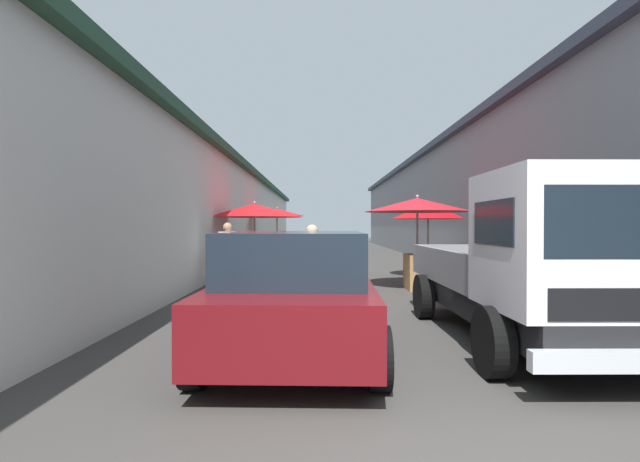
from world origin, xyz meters
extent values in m
plane|color=#3D3A38|center=(13.50, 0.00, 0.00)|extent=(90.00, 90.00, 0.00)
cube|color=silver|center=(15.75, 7.31, 1.85)|extent=(49.50, 7.00, 3.71)
cube|color=#284C38|center=(15.75, 7.31, 3.83)|extent=(49.80, 7.50, 0.24)
cube|color=gray|center=(15.75, -7.31, 2.32)|extent=(49.50, 7.00, 4.65)
cube|color=#383D4C|center=(15.75, -7.31, 4.77)|extent=(49.80, 7.50, 0.24)
cylinder|color=#9E9EA3|center=(9.15, -1.47, 1.09)|extent=(0.06, 0.06, 2.19)
cone|color=red|center=(9.15, -1.47, 2.02)|extent=(2.54, 2.54, 0.33)
sphere|color=#9E9EA3|center=(9.15, -1.47, 2.23)|extent=(0.07, 0.07, 0.07)
cube|color=#9E7547|center=(9.09, -1.56, 0.42)|extent=(0.88, 0.73, 0.84)
sphere|color=orange|center=(8.94, -1.72, 0.89)|extent=(0.09, 0.09, 0.09)
sphere|color=orange|center=(9.39, -1.75, 0.89)|extent=(0.09, 0.09, 0.09)
sphere|color=orange|center=(9.36, -1.75, 0.89)|extent=(0.09, 0.09, 0.09)
cylinder|color=#9E9EA3|center=(18.14, 2.68, 1.13)|extent=(0.06, 0.06, 2.25)
cone|color=red|center=(18.14, 2.68, 2.10)|extent=(2.34, 2.34, 0.31)
sphere|color=#9E9EA3|center=(18.14, 2.68, 2.29)|extent=(0.07, 0.07, 0.07)
cube|color=olive|center=(17.95, 2.65, 0.37)|extent=(0.77, 0.59, 0.74)
sphere|color=orange|center=(17.79, 2.58, 0.78)|extent=(0.09, 0.09, 0.09)
sphere|color=orange|center=(18.03, 2.81, 0.78)|extent=(0.09, 0.09, 0.09)
sphere|color=orange|center=(17.84, 2.52, 0.78)|extent=(0.09, 0.09, 0.09)
cylinder|color=#9E9EA3|center=(11.93, 2.81, 1.09)|extent=(0.06, 0.06, 2.18)
cone|color=red|center=(11.93, 2.81, 1.98)|extent=(2.88, 2.88, 0.40)
sphere|color=#9E9EA3|center=(11.93, 2.81, 2.22)|extent=(0.07, 0.07, 0.07)
cube|color=#9E7547|center=(11.91, 2.87, 0.40)|extent=(0.74, 0.62, 0.80)
sphere|color=orange|center=(11.80, 2.66, 0.85)|extent=(0.09, 0.09, 0.09)
sphere|color=orange|center=(12.13, 2.89, 0.85)|extent=(0.09, 0.09, 0.09)
sphere|color=orange|center=(11.96, 2.69, 0.85)|extent=(0.09, 0.09, 0.09)
cylinder|color=#9E9EA3|center=(11.76, -2.32, 1.10)|extent=(0.06, 0.06, 2.19)
cone|color=red|center=(11.76, -2.32, 1.96)|extent=(2.12, 2.12, 0.46)
sphere|color=#9E9EA3|center=(11.76, -2.32, 2.23)|extent=(0.07, 0.07, 0.07)
cube|color=#9E7547|center=(11.52, -2.37, 0.39)|extent=(0.99, 0.69, 0.78)
sphere|color=orange|center=(11.19, -2.55, 0.83)|extent=(0.09, 0.09, 0.09)
sphere|color=orange|center=(11.74, -2.24, 0.83)|extent=(0.09, 0.09, 0.09)
sphere|color=orange|center=(11.44, -2.54, 0.88)|extent=(0.09, 0.09, 0.09)
cube|color=#600F14|center=(3.49, 1.16, 0.57)|extent=(3.95, 1.84, 0.64)
cube|color=#19232D|center=(3.34, 1.16, 1.17)|extent=(2.39, 1.58, 0.56)
cube|color=black|center=(5.40, 1.10, 0.35)|extent=(0.15, 1.65, 0.20)
cube|color=silver|center=(5.44, 1.68, 0.63)|extent=(0.07, 0.24, 0.14)
cube|color=silver|center=(5.40, 0.51, 0.63)|extent=(0.07, 0.24, 0.14)
cylinder|color=black|center=(4.84, 1.97, 0.30)|extent=(0.61, 0.22, 0.60)
cylinder|color=black|center=(4.79, 0.26, 0.30)|extent=(0.61, 0.22, 0.60)
cylinder|color=black|center=(2.19, 2.06, 0.30)|extent=(0.61, 0.22, 0.60)
cylinder|color=black|center=(2.14, 0.34, 0.30)|extent=(0.61, 0.22, 0.60)
cube|color=black|center=(4.15, -1.72, 0.50)|extent=(4.81, 1.49, 0.36)
cube|color=silver|center=(2.52, -1.72, 1.38)|extent=(1.54, 1.76, 1.40)
cube|color=#19232D|center=(1.78, -1.72, 1.55)|extent=(0.07, 1.47, 0.63)
cube|color=#19232D|center=(2.52, -1.72, 1.55)|extent=(1.05, 1.78, 0.45)
cube|color=black|center=(1.77, -1.72, 0.86)|extent=(0.07, 1.40, 0.28)
cube|color=silver|center=(1.69, -1.73, 0.40)|extent=(0.13, 1.75, 0.18)
cube|color=gray|center=(4.97, -2.53, 0.93)|extent=(3.16, 0.07, 0.50)
cube|color=gray|center=(4.96, -0.89, 0.93)|extent=(3.16, 0.07, 0.50)
cube|color=gray|center=(6.52, -1.71, 0.93)|extent=(0.07, 1.65, 0.50)
cylinder|color=black|center=(2.51, -0.85, 0.36)|extent=(0.72, 0.22, 0.72)
cylinder|color=black|center=(5.59, -2.58, 0.36)|extent=(0.72, 0.22, 0.72)
cylinder|color=black|center=(5.58, -0.83, 0.36)|extent=(0.72, 0.22, 0.72)
cylinder|color=#665B4C|center=(6.01, 1.06, 0.38)|extent=(0.14, 0.14, 0.76)
cylinder|color=#665B4C|center=(5.89, 0.96, 0.38)|extent=(0.14, 0.14, 0.76)
cube|color=#4C8C59|center=(5.95, 1.01, 1.05)|extent=(0.48, 0.43, 0.57)
sphere|color=tan|center=(5.95, 1.01, 1.44)|extent=(0.21, 0.21, 0.21)
cylinder|color=#4C8C59|center=(6.17, 1.17, 1.08)|extent=(0.08, 0.08, 0.51)
cylinder|color=#4C8C59|center=(5.73, 0.85, 1.08)|extent=(0.08, 0.08, 0.51)
cylinder|color=#232328|center=(9.15, 3.03, 0.39)|extent=(0.14, 0.14, 0.79)
cylinder|color=#232328|center=(9.26, 3.15, 0.39)|extent=(0.14, 0.14, 0.79)
cube|color=white|center=(9.21, 3.09, 1.09)|extent=(0.45, 0.48, 0.59)
sphere|color=#A57A5B|center=(9.21, 3.09, 1.49)|extent=(0.22, 0.22, 0.22)
cylinder|color=white|center=(9.02, 2.88, 1.12)|extent=(0.08, 0.08, 0.53)
cylinder|color=white|center=(9.39, 3.30, 1.12)|extent=(0.08, 0.08, 0.53)
cylinder|color=black|center=(15.98, 1.82, 0.22)|extent=(0.45, 0.20, 0.44)
cylinder|color=black|center=(14.78, 2.15, 0.22)|extent=(0.45, 0.22, 0.44)
cube|color=red|center=(15.33, 2.00, 0.27)|extent=(0.94, 0.51, 0.08)
ellipsoid|color=black|center=(15.04, 2.08, 0.64)|extent=(0.61, 0.40, 0.20)
cube|color=red|center=(15.93, 1.83, 0.67)|extent=(0.22, 0.35, 0.56)
cylinder|color=silver|center=(15.87, 1.85, 0.77)|extent=(0.28, 0.13, 0.68)
cylinder|color=black|center=(15.79, 1.87, 1.12)|extent=(0.54, 0.18, 0.04)
cylinder|color=#1E8C3F|center=(13.21, 1.39, 0.42)|extent=(0.30, 0.30, 0.03)
cylinder|color=#1E8C3F|center=(13.32, 1.39, 0.21)|extent=(0.04, 0.04, 0.42)
cylinder|color=#1E8C3F|center=(13.21, 1.50, 0.21)|extent=(0.04, 0.04, 0.42)
cylinder|color=#1E8C3F|center=(13.10, 1.39, 0.21)|extent=(0.04, 0.04, 0.42)
cylinder|color=#1E8C3F|center=(13.21, 1.27, 0.21)|extent=(0.04, 0.04, 0.42)
camera|label=1|loc=(-2.23, 0.90, 1.52)|focal=26.71mm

